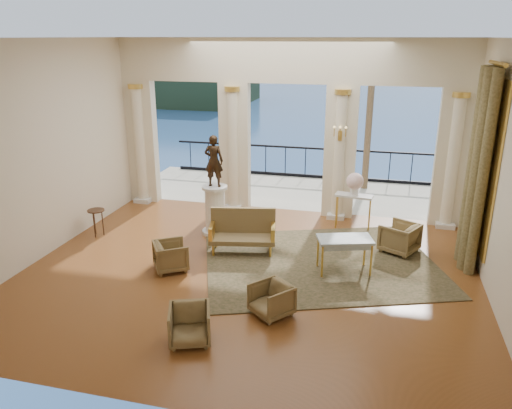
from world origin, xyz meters
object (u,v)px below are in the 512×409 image
(armchair_b, at_px, (271,298))
(armchair_c, at_px, (399,236))
(armchair_d, at_px, (171,255))
(game_table, at_px, (345,242))
(armchair_a, at_px, (190,323))
(statue, at_px, (214,161))
(side_table, at_px, (96,214))
(pedestal, at_px, (215,211))
(settee, at_px, (243,231))
(console_table, at_px, (354,200))

(armchair_b, bearing_deg, armchair_c, 95.89)
(armchair_d, relative_size, game_table, 0.55)
(armchair_a, bearing_deg, statue, 83.27)
(side_table, bearing_deg, armchair_b, -27.44)
(statue, bearing_deg, pedestal, 43.56)
(armchair_b, distance_m, settee, 2.75)
(armchair_d, bearing_deg, side_table, 29.13)
(pedestal, bearing_deg, armchair_d, -96.82)
(pedestal, bearing_deg, armchair_a, -76.56)
(armchair_c, distance_m, side_table, 6.99)
(armchair_a, relative_size, game_table, 0.54)
(settee, relative_size, game_table, 1.28)
(game_table, relative_size, side_table, 1.84)
(settee, xyz_separation_m, side_table, (-3.60, 0.01, 0.09))
(settee, bearing_deg, armchair_c, 1.75)
(armchair_a, height_order, armchair_b, armchair_a)
(settee, distance_m, game_table, 2.31)
(settee, distance_m, statue, 1.82)
(armchair_a, distance_m, side_table, 5.16)
(armchair_d, bearing_deg, settee, -76.02)
(armchair_a, relative_size, settee, 0.43)
(settee, height_order, side_table, settee)
(armchair_c, relative_size, armchair_d, 1.11)
(armchair_a, bearing_deg, armchair_d, 99.39)
(armchair_c, height_order, statue, statue)
(console_table, height_order, side_table, console_table)
(game_table, relative_size, statue, 0.98)
(armchair_a, bearing_deg, settee, 71.98)
(statue, relative_size, side_table, 1.87)
(console_table, relative_size, side_table, 1.45)
(armchair_a, distance_m, armchair_b, 1.51)
(armchair_b, bearing_deg, console_table, 116.10)
(armchair_a, bearing_deg, game_table, 34.97)
(settee, relative_size, pedestal, 1.28)
(armchair_b, xyz_separation_m, game_table, (1.06, 1.96, 0.34))
(armchair_d, xyz_separation_m, console_table, (3.43, 3.29, 0.38))
(game_table, height_order, statue, statue)
(console_table, bearing_deg, armchair_b, -95.90)
(game_table, height_order, side_table, game_table)
(armchair_b, height_order, pedestal, pedestal)
(armchair_d, xyz_separation_m, settee, (1.17, 1.26, 0.14))
(armchair_c, bearing_deg, game_table, -12.21)
(pedestal, bearing_deg, statue, 45.00)
(armchair_b, bearing_deg, game_table, 101.11)
(game_table, relative_size, console_table, 1.27)
(pedestal, bearing_deg, side_table, -162.94)
(settee, bearing_deg, armchair_a, -99.16)
(armchair_b, bearing_deg, armchair_a, -94.87)
(statue, height_order, console_table, statue)
(armchair_a, xyz_separation_m, side_table, (-3.73, 3.56, 0.23))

